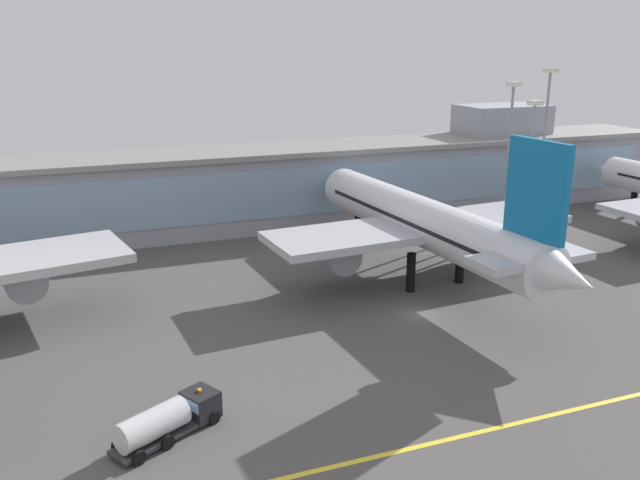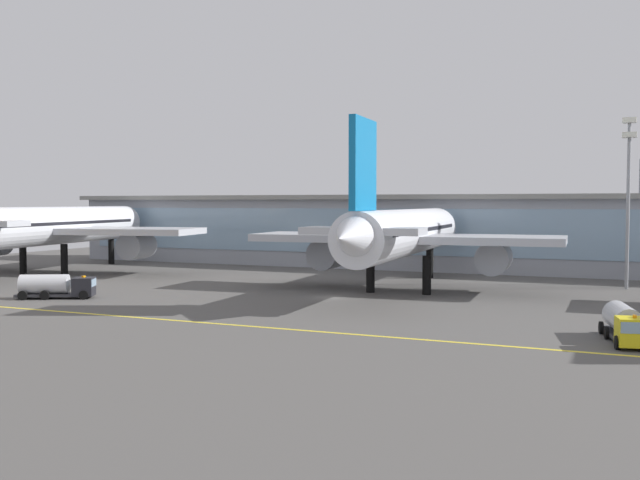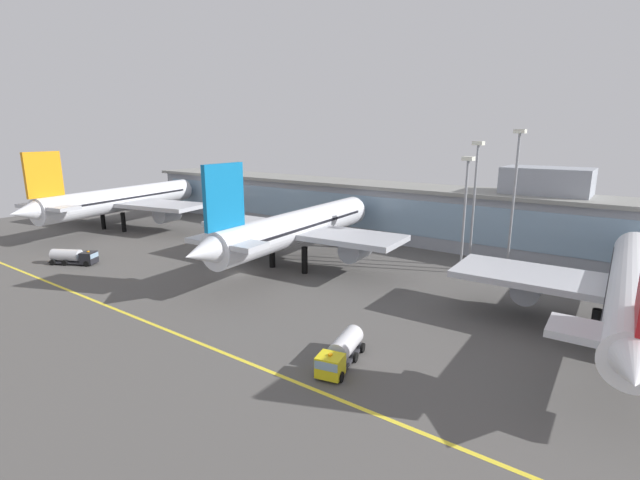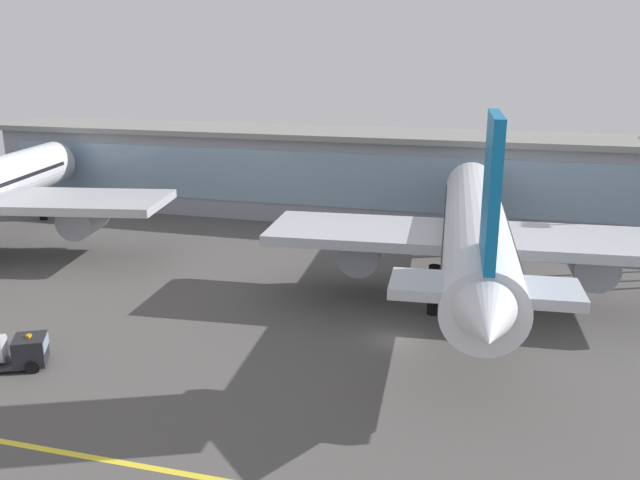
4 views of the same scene
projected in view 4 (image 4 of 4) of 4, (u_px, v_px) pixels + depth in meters
ground_plane at (394, 341)px, 57.53m from camera, size 193.55×193.55×0.00m
terminal_building at (456, 177)px, 94.68m from camera, size 141.25×14.00×18.04m
airliner_near_right at (476, 232)px, 63.65m from camera, size 40.72×54.15×20.29m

